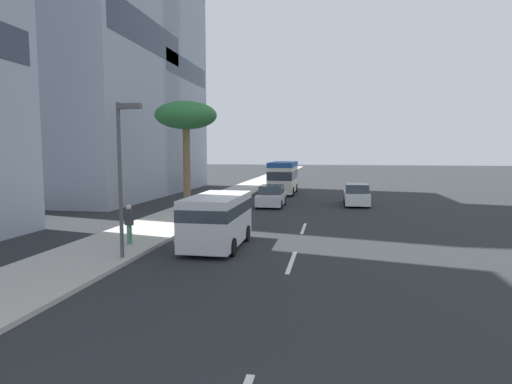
# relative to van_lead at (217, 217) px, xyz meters

# --- Properties ---
(ground_plane) EXTENTS (198.00, 198.00, 0.00)m
(ground_plane) POSITION_rel_van_lead_xyz_m (16.36, -3.40, -1.29)
(ground_plane) COLOR #26282B
(sidewalk_right) EXTENTS (162.00, 3.89, 0.15)m
(sidewalk_right) POSITION_rel_van_lead_xyz_m (16.36, 4.45, -1.22)
(sidewalk_right) COLOR #B2ADA3
(sidewalk_right) RESTS_ON ground_plane
(lane_stripe_mid) EXTENTS (3.20, 0.16, 0.01)m
(lane_stripe_mid) POSITION_rel_van_lead_xyz_m (-2.03, -3.40, -1.29)
(lane_stripe_mid) COLOR silver
(lane_stripe_mid) RESTS_ON ground_plane
(lane_stripe_far) EXTENTS (3.20, 0.16, 0.01)m
(lane_stripe_far) POSITION_rel_van_lead_xyz_m (5.10, -3.40, -1.29)
(lane_stripe_far) COLOR silver
(lane_stripe_far) RESTS_ON ground_plane
(van_lead) EXTENTS (4.89, 2.21, 2.25)m
(van_lead) POSITION_rel_van_lead_xyz_m (0.00, 0.00, 0.00)
(van_lead) COLOR silver
(van_lead) RESTS_ON ground_plane
(car_second) EXTENTS (4.01, 1.90, 1.59)m
(car_second) POSITION_rel_van_lead_xyz_m (13.97, -0.42, -0.54)
(car_second) COLOR silver
(car_second) RESTS_ON ground_plane
(car_third) EXTENTS (4.49, 1.88, 1.67)m
(car_third) POSITION_rel_van_lead_xyz_m (15.79, -6.76, -0.51)
(car_third) COLOR white
(car_third) RESTS_ON ground_plane
(minibus_fourth) EXTENTS (6.84, 2.43, 3.10)m
(minibus_fourth) POSITION_rel_van_lead_xyz_m (23.69, -0.22, 0.41)
(minibus_fourth) COLOR silver
(minibus_fourth) RESTS_ON ground_plane
(pedestrian_mid_block) EXTENTS (0.30, 0.36, 1.71)m
(pedestrian_mid_block) POSITION_rel_van_lead_xyz_m (-0.76, 3.72, -0.20)
(pedestrian_mid_block) COLOR #4C8C66
(pedestrian_mid_block) RESTS_ON sidewalk_right
(palm_tree) EXTENTS (4.23, 4.23, 7.40)m
(palm_tree) POSITION_rel_van_lead_xyz_m (10.59, 5.05, 5.17)
(palm_tree) COLOR brown
(palm_tree) RESTS_ON sidewalk_right
(street_lamp) EXTENTS (0.24, 0.97, 5.77)m
(street_lamp) POSITION_rel_van_lead_xyz_m (-3.00, 2.78, 2.50)
(street_lamp) COLOR #4C4C51
(street_lamp) RESTS_ON sidewalk_right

